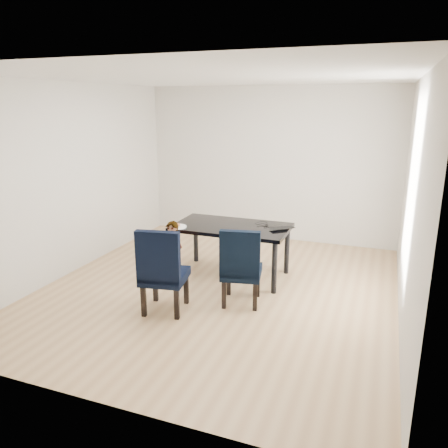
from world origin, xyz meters
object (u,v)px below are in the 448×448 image
at_px(dining_table, 231,251).
at_px(laptop, 281,228).
at_px(chair_left, 165,269).
at_px(chair_right, 242,265).
at_px(child, 173,255).
at_px(plate, 177,227).

height_order(dining_table, laptop, laptop).
xyz_separation_m(chair_left, laptop, (1.06, 1.38, 0.24)).
relative_size(chair_left, chair_right, 1.06).
height_order(chair_right, child, chair_right).
height_order(chair_left, child, chair_left).
relative_size(child, plate, 3.48).
relative_size(chair_left, child, 1.14).
distance_m(chair_right, child, 1.02).
relative_size(dining_table, plate, 6.09).
distance_m(chair_left, child, 0.68).
bearing_deg(chair_left, child, 98.88).
xyz_separation_m(chair_left, plate, (-0.29, 0.94, 0.23)).
bearing_deg(plate, chair_right, -21.67).
xyz_separation_m(child, laptop, (1.28, 0.74, 0.31)).
bearing_deg(plate, laptop, 18.01).
bearing_deg(plate, chair_left, -72.53).
distance_m(child, laptop, 1.51).
bearing_deg(chair_left, laptop, 42.18).
bearing_deg(chair_right, child, 161.32).
bearing_deg(chair_right, chair_left, -158.61).
bearing_deg(laptop, chair_left, 12.76).
distance_m(dining_table, laptop, 0.79).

